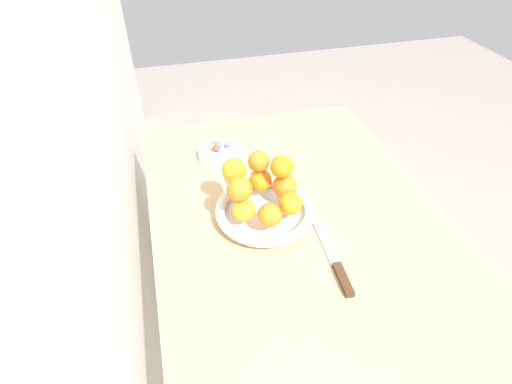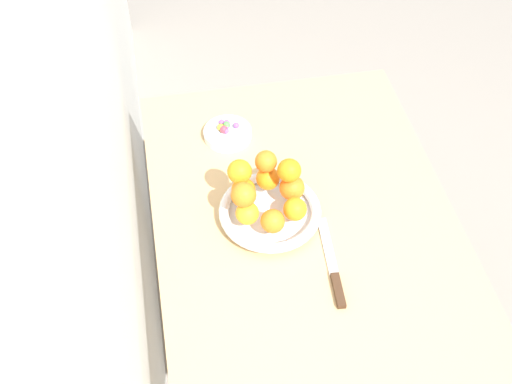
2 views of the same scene
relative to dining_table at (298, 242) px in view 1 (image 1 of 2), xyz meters
name	(u,v)px [view 1 (image 1 of 2)]	position (x,y,z in m)	size (l,w,h in m)	color
ground_plane	(286,360)	(0.00, 0.00, -0.65)	(6.00, 6.00, 0.00)	gray
wall_back	(49,36)	(0.00, 0.46, 0.60)	(4.00, 0.05, 2.50)	silver
dining_table	(298,242)	(0.00, 0.00, 0.00)	(1.10, 0.76, 0.74)	tan
fruit_bowl	(265,211)	(0.03, 0.09, 0.11)	(0.26, 0.26, 0.04)	silver
candy_dish	(220,153)	(0.34, 0.15, 0.10)	(0.14, 0.14, 0.02)	silver
orange_0	(290,204)	(-0.01, 0.03, 0.16)	(0.06, 0.06, 0.06)	orange
orange_1	(285,186)	(0.06, 0.03, 0.16)	(0.06, 0.06, 0.06)	orange
orange_2	(260,180)	(0.10, 0.08, 0.16)	(0.06, 0.06, 0.06)	orange
orange_3	(238,190)	(0.07, 0.15, 0.16)	(0.06, 0.06, 0.06)	orange
orange_4	(243,209)	(0.00, 0.15, 0.16)	(0.06, 0.06, 0.06)	orange
orange_5	(270,215)	(-0.04, 0.09, 0.16)	(0.06, 0.06, 0.06)	orange
orange_6	(240,189)	(0.01, 0.16, 0.22)	(0.06, 0.06, 0.06)	orange
orange_7	(282,167)	(0.06, 0.04, 0.22)	(0.06, 0.06, 0.06)	orange
orange_8	(234,170)	(0.08, 0.15, 0.22)	(0.06, 0.06, 0.06)	orange
orange_9	(259,161)	(0.11, 0.08, 0.22)	(0.06, 0.06, 0.06)	orange
candy_ball_0	(218,150)	(0.33, 0.15, 0.12)	(0.02, 0.02, 0.02)	#8C4C99
candy_ball_1	(227,145)	(0.35, 0.12, 0.12)	(0.02, 0.02, 0.02)	#8C4C99
candy_ball_2	(219,147)	(0.35, 0.15, 0.12)	(0.01, 0.01, 0.01)	#8C4C99
candy_ball_3	(213,147)	(0.35, 0.16, 0.12)	(0.02, 0.02, 0.02)	gold
candy_ball_4	(216,148)	(0.34, 0.16, 0.12)	(0.02, 0.02, 0.02)	#C6384C
candy_ball_5	(219,144)	(0.36, 0.15, 0.12)	(0.02, 0.02, 0.02)	#8C4C99
candy_ball_6	(219,145)	(0.35, 0.15, 0.12)	(0.02, 0.02, 0.02)	#4C9947
candy_ball_7	(214,143)	(0.37, 0.16, 0.12)	(0.02, 0.02, 0.02)	#8C4C99
knife	(334,259)	(-0.15, -0.03, 0.09)	(0.26, 0.04, 0.01)	#3F2819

